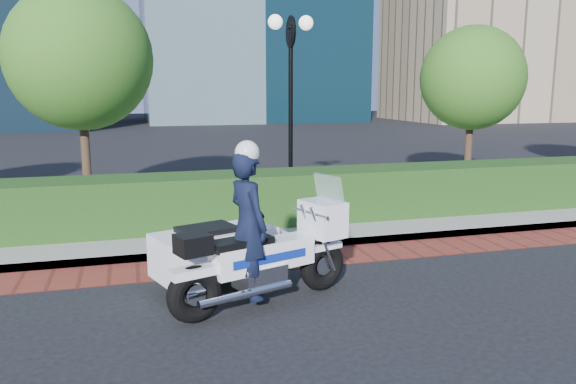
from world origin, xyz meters
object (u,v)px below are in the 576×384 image
object	(u,v)px
tree_b	(80,58)
police_motorcycle	(241,245)
lamppost	(291,80)
tree_c	(473,78)

from	to	relation	value
tree_b	police_motorcycle	size ratio (longest dim) A/B	1.80
tree_b	police_motorcycle	distance (m)	7.38
lamppost	tree_c	distance (m)	5.65
tree_b	tree_c	world-z (taller)	tree_b
tree_c	police_motorcycle	bearing A→B (deg)	-139.89
lamppost	tree_c	world-z (taller)	tree_c
police_motorcycle	lamppost	bearing A→B (deg)	47.88
lamppost	tree_c	size ratio (longest dim) A/B	0.98
tree_b	tree_c	size ratio (longest dim) A/B	1.14
tree_c	lamppost	bearing A→B (deg)	-166.70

